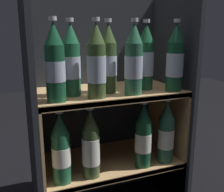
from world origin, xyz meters
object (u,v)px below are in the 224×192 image
at_px(bottle_upper_front_0, 55,65).
at_px(bottle_upper_back_2, 145,59).
at_px(bottle_upper_front_1, 96,64).
at_px(bottle_lower_front_0, 61,151).
at_px(bottle_upper_front_3, 175,60).
at_px(bottle_upper_back_0, 71,62).
at_px(bottle_lower_front_1, 91,146).
at_px(bottle_upper_back_1, 108,60).
at_px(bottle_upper_front_2, 134,62).
at_px(bottle_lower_front_2, 143,137).
at_px(bottle_lower_front_3, 166,134).

distance_m(bottle_upper_front_0, bottle_upper_back_2, 0.41).
distance_m(bottle_upper_front_1, bottle_lower_front_0, 0.35).
xyz_separation_m(bottle_upper_front_3, bottle_upper_back_0, (-0.42, 0.08, 0.00)).
bearing_deg(bottle_lower_front_1, bottle_lower_front_0, 180.00).
xyz_separation_m(bottle_upper_back_0, bottle_upper_back_1, (0.15, 0.00, 0.00)).
height_order(bottle_upper_back_0, bottle_lower_front_0, bottle_upper_back_0).
relative_size(bottle_upper_front_2, bottle_upper_back_0, 1.00).
xyz_separation_m(bottle_upper_front_3, bottle_lower_front_2, (-0.14, 0.00, -0.32)).
relative_size(bottle_upper_front_1, bottle_upper_front_2, 1.00).
xyz_separation_m(bottle_upper_front_2, bottle_upper_front_3, (0.19, -0.00, -0.00)).
bearing_deg(bottle_upper_front_2, bottle_upper_back_0, 160.87).
bearing_deg(bottle_upper_back_0, bottle_lower_front_2, -15.75).
bearing_deg(bottle_upper_front_2, bottle_upper_front_3, -0.00).
height_order(bottle_upper_front_1, bottle_upper_back_0, same).
distance_m(bottle_upper_front_3, bottle_upper_back_1, 0.28).
distance_m(bottle_lower_front_0, bottle_lower_front_3, 0.46).
height_order(bottle_upper_front_1, bottle_upper_back_2, same).
bearing_deg(bottle_upper_back_1, bottle_upper_front_1, -133.92).
bearing_deg(bottle_upper_back_2, bottle_upper_front_3, -39.74).
xyz_separation_m(bottle_upper_front_2, bottle_lower_front_3, (0.16, -0.00, -0.32)).
relative_size(bottle_upper_front_0, bottle_upper_back_1, 1.00).
bearing_deg(bottle_upper_back_2, bottle_upper_front_1, -162.27).
height_order(bottle_upper_front_3, bottle_lower_front_3, bottle_upper_front_3).
relative_size(bottle_upper_back_1, bottle_lower_front_2, 1.00).
relative_size(bottle_upper_front_2, bottle_lower_front_0, 1.00).
bearing_deg(bottle_upper_back_0, bottle_upper_back_2, 0.00).
bearing_deg(bottle_upper_back_0, bottle_lower_front_3, -11.36).
bearing_deg(bottle_lower_front_2, bottle_upper_front_2, -180.00).
xyz_separation_m(bottle_upper_back_0, bottle_upper_back_2, (0.32, 0.00, -0.00)).
bearing_deg(bottle_upper_front_1, bottle_upper_back_2, 17.73).
distance_m(bottle_upper_back_1, bottle_lower_front_0, 0.40).
distance_m(bottle_upper_front_1, bottle_upper_back_0, 0.11).
bearing_deg(bottle_lower_front_3, bottle_lower_front_2, 180.00).
relative_size(bottle_upper_front_0, bottle_lower_front_1, 1.00).
height_order(bottle_upper_front_3, bottle_lower_front_1, bottle_upper_front_3).
height_order(bottle_upper_back_2, bottle_lower_front_3, bottle_upper_back_2).
distance_m(bottle_upper_back_2, bottle_lower_front_1, 0.43).
relative_size(bottle_upper_front_2, bottle_lower_front_2, 1.00).
distance_m(bottle_lower_front_0, bottle_lower_front_2, 0.35).
xyz_separation_m(bottle_upper_front_0, bottle_upper_front_1, (0.15, -0.00, -0.00)).
bearing_deg(bottle_upper_front_1, bottle_upper_front_2, 0.00).
distance_m(bottle_upper_back_0, bottle_upper_back_1, 0.15).
height_order(bottle_lower_front_1, bottle_lower_front_3, same).
relative_size(bottle_upper_back_0, bottle_upper_back_1, 1.00).
xyz_separation_m(bottle_upper_back_1, bottle_upper_back_2, (0.17, 0.00, -0.00)).
distance_m(bottle_upper_front_1, bottle_upper_back_2, 0.26).
xyz_separation_m(bottle_upper_front_1, bottle_lower_front_1, (-0.03, 0.00, -0.32)).
height_order(bottle_upper_front_1, bottle_lower_front_1, bottle_upper_front_1).
relative_size(bottle_upper_front_0, bottle_upper_back_0, 1.00).
distance_m(bottle_lower_front_2, bottle_lower_front_3, 0.11).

